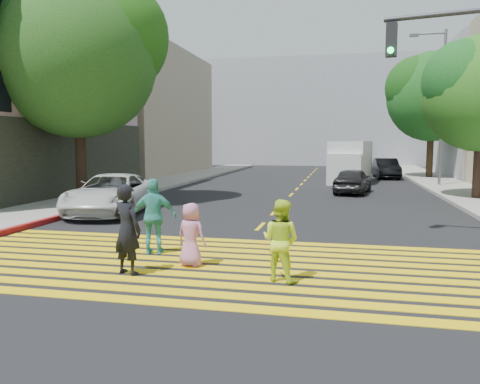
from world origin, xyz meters
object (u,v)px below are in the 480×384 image
(dark_car_parked, at_px, (386,168))
(white_sedan, at_px, (112,194))
(white_van, at_px, (350,163))
(tree_left, at_px, (79,50))
(pedestrian_extra, at_px, (154,216))
(silver_car, at_px, (349,167))
(pedestrian_child, at_px, (191,235))
(tree_right_far, at_px, (434,92))
(pedestrian_woman, at_px, (281,240))
(dark_car_near, at_px, (353,181))
(pedestrian_man, at_px, (127,229))

(dark_car_parked, bearing_deg, white_sedan, -123.47)
(dark_car_parked, distance_m, white_van, 5.06)
(tree_left, distance_m, pedestrian_extra, 11.74)
(white_sedan, bearing_deg, silver_car, 60.34)
(pedestrian_extra, bearing_deg, pedestrian_child, 129.44)
(tree_right_far, bearing_deg, pedestrian_woman, -105.15)
(pedestrian_extra, relative_size, dark_car_near, 0.46)
(tree_left, height_order, pedestrian_man, tree_left)
(white_sedan, bearing_deg, white_van, 52.01)
(tree_left, relative_size, white_sedan, 1.83)
(pedestrian_woman, xyz_separation_m, pedestrian_child, (-1.98, 0.63, -0.10))
(tree_left, xyz_separation_m, dark_car_parked, (13.99, 17.25, -5.73))
(tree_left, distance_m, silver_car, 23.91)
(tree_right_far, distance_m, dark_car_parked, 6.22)
(pedestrian_extra, bearing_deg, white_sedan, -68.15)
(pedestrian_extra, height_order, white_sedan, pedestrian_extra)
(tree_right_far, xyz_separation_m, dark_car_near, (-5.64, -11.00, -5.48))
(dark_car_parked, bearing_deg, pedestrian_child, -106.81)
(white_van, bearing_deg, tree_left, -122.03)
(tree_left, xyz_separation_m, tree_right_far, (17.04, 17.42, -0.31))
(pedestrian_woman, height_order, pedestrian_child, pedestrian_woman)
(tree_left, relative_size, tree_right_far, 1.05)
(silver_car, xyz_separation_m, white_van, (-0.06, -7.23, 0.60))
(pedestrian_woman, relative_size, pedestrian_child, 1.15)
(pedestrian_extra, height_order, dark_car_near, pedestrian_extra)
(tree_left, xyz_separation_m, white_sedan, (2.59, -2.45, -5.73))
(dark_car_near, bearing_deg, pedestrian_woman, 94.02)
(pedestrian_child, relative_size, white_van, 0.23)
(pedestrian_woman, distance_m, dark_car_parked, 27.11)
(white_sedan, distance_m, dark_car_parked, 22.76)
(tree_left, xyz_separation_m, pedestrian_child, (7.76, -8.90, -5.77))
(tree_right_far, distance_m, pedestrian_woman, 28.42)
(pedestrian_child, xyz_separation_m, dark_car_parked, (6.22, 26.15, 0.04))
(tree_left, distance_m, dark_car_near, 14.31)
(dark_car_near, relative_size, white_van, 0.65)
(silver_car, bearing_deg, dark_car_parked, 123.97)
(pedestrian_man, bearing_deg, pedestrian_child, -122.90)
(white_sedan, height_order, white_van, white_van)
(silver_car, bearing_deg, tree_left, 53.39)
(dark_car_near, bearing_deg, dark_car_parked, -93.49)
(tree_left, bearing_deg, silver_car, 60.51)
(pedestrian_woman, bearing_deg, tree_left, -23.45)
(pedestrian_woman, bearing_deg, silver_car, -72.33)
(tree_left, height_order, pedestrian_woman, tree_left)
(dark_car_near, bearing_deg, white_sedan, 55.14)
(tree_left, distance_m, white_van, 18.00)
(tree_right_far, xyz_separation_m, white_sedan, (-14.45, -19.87, -5.41))
(pedestrian_extra, relative_size, white_sedan, 0.34)
(tree_left, distance_m, pedestrian_child, 13.14)
(pedestrian_child, relative_size, silver_car, 0.29)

